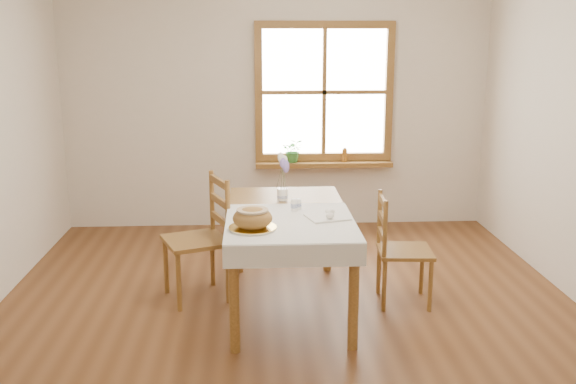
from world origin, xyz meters
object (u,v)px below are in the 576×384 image
dining_table (288,222)px  chair_right (405,249)px  chair_left (195,239)px  flower_vase (282,195)px  bread_plate (253,228)px

dining_table → chair_right: size_ratio=1.85×
chair_left → flower_vase: (0.69, 0.13, 0.31)m
dining_table → chair_right: (0.90, 0.01, -0.23)m
chair_left → chair_right: (1.62, -0.18, -0.06)m
dining_table → bread_plate: bearing=-119.2°
dining_table → chair_left: bearing=165.5°
chair_left → flower_vase: size_ratio=10.33×
chair_right → flower_vase: bearing=75.8°
flower_vase → chair_right: bearing=-18.3°
bread_plate → flower_vase: (0.24, 0.79, 0.03)m
dining_table → bread_plate: 0.55m
dining_table → bread_plate: size_ratio=5.10×
bread_plate → flower_vase: 0.82m
chair_left → bread_plate: size_ratio=3.12×
dining_table → chair_right: bearing=0.3°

